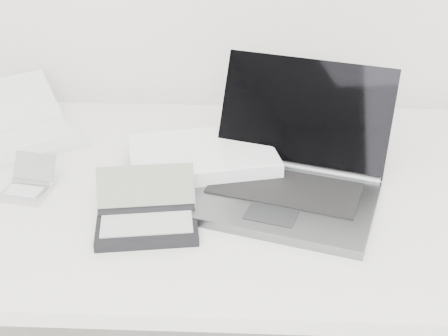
{
  "coord_description": "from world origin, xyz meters",
  "views": [
    {
      "loc": [
        0.01,
        0.44,
        1.4
      ],
      "look_at": [
        -0.03,
        1.51,
        0.79
      ],
      "focal_mm": 50.0,
      "sensor_mm": 36.0,
      "label": 1
    }
  ],
  "objects_px": {
    "netbook_open_white": "(21,131)",
    "palmtop_charcoal": "(147,218)",
    "laptop_large": "(250,166)",
    "desk": "(239,202)"
  },
  "relations": [
    {
      "from": "netbook_open_white",
      "to": "palmtop_charcoal",
      "type": "relative_size",
      "value": 1.8
    },
    {
      "from": "laptop_large",
      "to": "desk",
      "type": "bearing_deg",
      "value": -139.77
    },
    {
      "from": "laptop_large",
      "to": "palmtop_charcoal",
      "type": "height_order",
      "value": "laptop_large"
    },
    {
      "from": "desk",
      "to": "laptop_large",
      "type": "xyz_separation_m",
      "value": [
        0.02,
        0.01,
        0.08
      ]
    },
    {
      "from": "desk",
      "to": "laptop_large",
      "type": "bearing_deg",
      "value": 23.09
    },
    {
      "from": "netbook_open_white",
      "to": "palmtop_charcoal",
      "type": "bearing_deg",
      "value": -80.58
    },
    {
      "from": "laptop_large",
      "to": "netbook_open_white",
      "type": "bearing_deg",
      "value": 179.43
    },
    {
      "from": "netbook_open_white",
      "to": "palmtop_charcoal",
      "type": "height_order",
      "value": "netbook_open_white"
    },
    {
      "from": "desk",
      "to": "laptop_large",
      "type": "distance_m",
      "value": 0.09
    },
    {
      "from": "laptop_large",
      "to": "netbook_open_white",
      "type": "relative_size",
      "value": 1.55
    }
  ]
}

